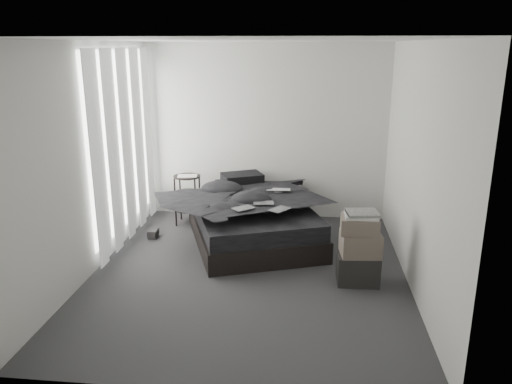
# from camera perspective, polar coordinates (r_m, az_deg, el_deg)

# --- Properties ---
(floor) EXTENTS (3.60, 4.20, 0.01)m
(floor) POSITION_cam_1_polar(r_m,az_deg,el_deg) (5.88, -0.85, -9.23)
(floor) COLOR #333336
(floor) RESTS_ON ground
(ceiling) EXTENTS (3.60, 4.20, 0.01)m
(ceiling) POSITION_cam_1_polar(r_m,az_deg,el_deg) (5.30, -0.97, 16.99)
(ceiling) COLOR white
(ceiling) RESTS_ON ground
(wall_back) EXTENTS (3.60, 0.01, 2.60)m
(wall_back) POSITION_cam_1_polar(r_m,az_deg,el_deg) (7.50, 1.08, 6.84)
(wall_back) COLOR silver
(wall_back) RESTS_ON ground
(wall_front) EXTENTS (3.60, 0.01, 2.60)m
(wall_front) POSITION_cam_1_polar(r_m,az_deg,el_deg) (3.46, -5.19, -4.74)
(wall_front) COLOR silver
(wall_front) RESTS_ON ground
(wall_left) EXTENTS (0.01, 4.20, 2.60)m
(wall_left) POSITION_cam_1_polar(r_m,az_deg,el_deg) (5.94, -18.44, 3.45)
(wall_left) COLOR silver
(wall_left) RESTS_ON ground
(wall_right) EXTENTS (0.01, 4.20, 2.60)m
(wall_right) POSITION_cam_1_polar(r_m,az_deg,el_deg) (5.53, 17.97, 2.58)
(wall_right) COLOR silver
(wall_right) RESTS_ON ground
(window_left) EXTENTS (0.02, 2.00, 2.30)m
(window_left) POSITION_cam_1_polar(r_m,az_deg,el_deg) (6.73, -15.22, 5.61)
(window_left) COLOR white
(window_left) RESTS_ON wall_left
(curtain_left) EXTENTS (0.06, 2.12, 2.48)m
(curtain_left) POSITION_cam_1_polar(r_m,az_deg,el_deg) (6.73, -14.77, 5.02)
(curtain_left) COLOR white
(curtain_left) RESTS_ON wall_left
(bed) EXTENTS (2.10, 2.39, 0.27)m
(bed) POSITION_cam_1_polar(r_m,az_deg,el_deg) (6.77, -0.38, -4.45)
(bed) COLOR black
(bed) RESTS_ON floor
(mattress) EXTENTS (2.02, 2.32, 0.21)m
(mattress) POSITION_cam_1_polar(r_m,az_deg,el_deg) (6.69, -0.38, -2.51)
(mattress) COLOR black
(mattress) RESTS_ON bed
(duvet) EXTENTS (1.96, 2.10, 0.23)m
(duvet) POSITION_cam_1_polar(r_m,az_deg,el_deg) (6.57, -0.29, -0.81)
(duvet) COLOR black
(duvet) RESTS_ON mattress
(pillow_lower) EXTENTS (0.70, 0.59, 0.14)m
(pillow_lower) POSITION_cam_1_polar(r_m,az_deg,el_deg) (7.35, -2.14, 0.65)
(pillow_lower) COLOR black
(pillow_lower) RESTS_ON mattress
(pillow_upper) EXTENTS (0.67, 0.59, 0.13)m
(pillow_upper) POSITION_cam_1_polar(r_m,az_deg,el_deg) (7.31, -1.60, 1.64)
(pillow_upper) COLOR black
(pillow_upper) RESTS_ON pillow_lower
(laptop) EXTENTS (0.33, 0.22, 0.03)m
(laptop) POSITION_cam_1_polar(r_m,az_deg,el_deg) (6.72, 2.58, 0.70)
(laptop) COLOR silver
(laptop) RESTS_ON duvet
(comic_a) EXTENTS (0.30, 0.29, 0.01)m
(comic_a) POSITION_cam_1_polar(r_m,az_deg,el_deg) (6.03, -1.47, -1.20)
(comic_a) COLOR black
(comic_a) RESTS_ON duvet
(comic_b) EXTENTS (0.27, 0.20, 0.01)m
(comic_b) POSITION_cam_1_polar(r_m,az_deg,el_deg) (6.23, 0.86, -0.56)
(comic_b) COLOR black
(comic_b) RESTS_ON duvet
(comic_c) EXTENTS (0.28, 0.30, 0.01)m
(comic_c) POSITION_cam_1_polar(r_m,az_deg,el_deg) (5.99, 2.72, -1.22)
(comic_c) COLOR black
(comic_c) RESTS_ON duvet
(side_stand) EXTENTS (0.39, 0.39, 0.72)m
(side_stand) POSITION_cam_1_polar(r_m,az_deg,el_deg) (7.41, -7.80, -0.91)
(side_stand) COLOR black
(side_stand) RESTS_ON floor
(papers) EXTENTS (0.31, 0.25, 0.01)m
(papers) POSITION_cam_1_polar(r_m,az_deg,el_deg) (7.30, -7.85, 1.81)
(papers) COLOR white
(papers) RESTS_ON side_stand
(floor_books) EXTENTS (0.13, 0.18, 0.12)m
(floor_books) POSITION_cam_1_polar(r_m,az_deg,el_deg) (7.03, -11.68, -4.66)
(floor_books) COLOR black
(floor_books) RESTS_ON floor
(box_lower) EXTENTS (0.46, 0.37, 0.34)m
(box_lower) POSITION_cam_1_polar(r_m,az_deg,el_deg) (5.72, 11.56, -8.52)
(box_lower) COLOR black
(box_lower) RESTS_ON floor
(box_mid) EXTENTS (0.45, 0.37, 0.26)m
(box_mid) POSITION_cam_1_polar(r_m,az_deg,el_deg) (5.60, 11.85, -5.81)
(box_mid) COLOR #5F554B
(box_mid) RESTS_ON box_lower
(box_upper) EXTENTS (0.41, 0.34, 0.18)m
(box_upper) POSITION_cam_1_polar(r_m,az_deg,el_deg) (5.53, 11.76, -3.68)
(box_upper) COLOR #5F554B
(box_upper) RESTS_ON box_mid
(art_book_white) EXTENTS (0.35, 0.28, 0.03)m
(art_book_white) POSITION_cam_1_polar(r_m,az_deg,el_deg) (5.49, 11.93, -2.65)
(art_book_white) COLOR silver
(art_book_white) RESTS_ON box_upper
(art_book_snake) EXTENTS (0.37, 0.31, 0.03)m
(art_book_snake) POSITION_cam_1_polar(r_m,az_deg,el_deg) (5.47, 12.06, -2.35)
(art_book_snake) COLOR silver
(art_book_snake) RESTS_ON art_book_white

